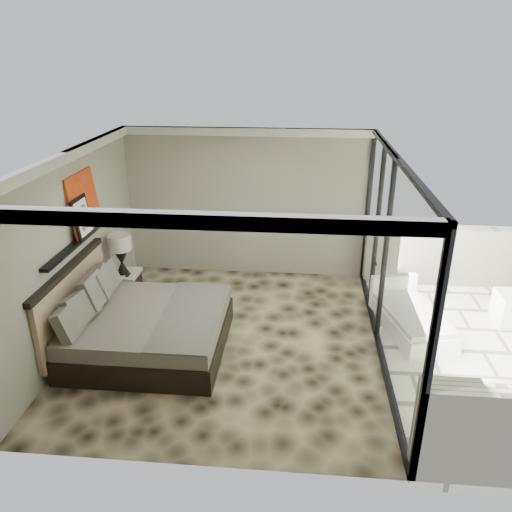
# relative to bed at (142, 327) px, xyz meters

# --- Properties ---
(floor) EXTENTS (5.00, 5.00, 0.00)m
(floor) POSITION_rel_bed_xyz_m (1.21, 0.35, -0.36)
(floor) COLOR black
(floor) RESTS_ON ground
(ceiling) EXTENTS (4.50, 5.00, 0.02)m
(ceiling) POSITION_rel_bed_xyz_m (1.21, 0.35, 2.43)
(ceiling) COLOR silver
(ceiling) RESTS_ON back_wall
(back_wall) EXTENTS (4.50, 0.02, 2.80)m
(back_wall) POSITION_rel_bed_xyz_m (1.21, 2.84, 1.04)
(back_wall) COLOR gray
(back_wall) RESTS_ON floor
(left_wall) EXTENTS (0.02, 5.00, 2.80)m
(left_wall) POSITION_rel_bed_xyz_m (-1.03, 0.35, 1.04)
(left_wall) COLOR gray
(left_wall) RESTS_ON floor
(glass_wall) EXTENTS (0.08, 5.00, 2.80)m
(glass_wall) POSITION_rel_bed_xyz_m (3.46, 0.35, 1.04)
(glass_wall) COLOR white
(glass_wall) RESTS_ON floor
(terrace_slab) EXTENTS (3.00, 5.00, 0.12)m
(terrace_slab) POSITION_rel_bed_xyz_m (4.96, 0.35, -0.42)
(terrace_slab) COLOR beige
(terrace_slab) RESTS_ON ground
(picture_ledge) EXTENTS (0.12, 2.20, 0.05)m
(picture_ledge) POSITION_rel_bed_xyz_m (-0.97, 0.45, 1.14)
(picture_ledge) COLOR black
(picture_ledge) RESTS_ON left_wall
(bed) EXTENTS (2.21, 2.14, 1.22)m
(bed) POSITION_rel_bed_xyz_m (0.00, 0.00, 0.00)
(bed) COLOR black
(bed) RESTS_ON floor
(nightstand) EXTENTS (0.59, 0.59, 0.53)m
(nightstand) POSITION_rel_bed_xyz_m (-0.78, 1.47, -0.09)
(nightstand) COLOR black
(nightstand) RESTS_ON floor
(table_lamp) EXTENTS (0.38, 0.38, 0.70)m
(table_lamp) POSITION_rel_bed_xyz_m (-0.77, 1.45, 0.61)
(table_lamp) COLOR black
(table_lamp) RESTS_ON nightstand
(abstract_canvas) EXTENTS (0.13, 0.90, 0.90)m
(abstract_canvas) POSITION_rel_bed_xyz_m (-0.98, 0.77, 1.62)
(abstract_canvas) COLOR #AD3D0E
(abstract_canvas) RESTS_ON picture_ledge
(framed_print) EXTENTS (0.11, 0.50, 0.60)m
(framed_print) POSITION_rel_bed_xyz_m (-0.93, 0.53, 1.47)
(framed_print) COLOR black
(framed_print) RESTS_ON picture_ledge
(lounger) EXTENTS (1.17, 1.73, 0.62)m
(lounger) POSITION_rel_bed_xyz_m (4.00, 0.92, -0.17)
(lounger) COLOR white
(lounger) RESTS_ON terrace_slab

